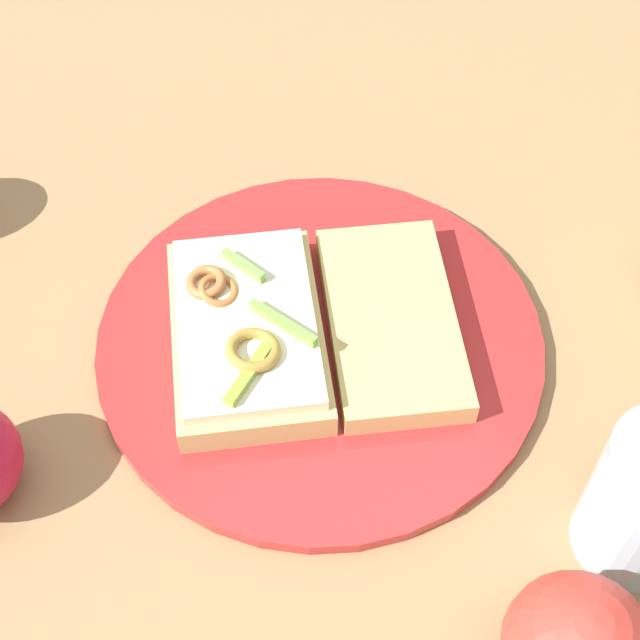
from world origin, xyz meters
The scene contains 4 objects.
ground_plane centered at (0.00, 0.00, 0.00)m, with size 2.00×2.00×0.00m, color #93724B.
plate centered at (0.00, 0.00, 0.01)m, with size 0.32×0.32×0.01m, color red.
sandwich centered at (-0.05, 0.02, 0.03)m, with size 0.16×0.19×0.04m.
bread_slice_side centered at (0.05, -0.02, 0.02)m, with size 0.17×0.09×0.02m, color tan.
Camera 1 is at (-0.20, -0.34, 0.56)m, focal length 53.46 mm.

